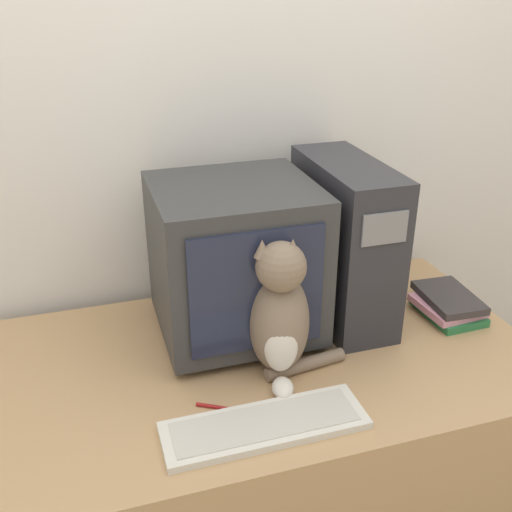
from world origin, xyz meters
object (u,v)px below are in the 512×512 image
(keyboard, at_px, (265,425))
(pen, at_px, (229,409))
(book_stack, at_px, (448,305))
(cat, at_px, (280,316))
(crt_monitor, at_px, (235,260))
(computer_tower, at_px, (344,241))

(keyboard, bearing_deg, pen, 126.61)
(keyboard, relative_size, book_stack, 2.13)
(cat, bearing_deg, keyboard, -102.35)
(crt_monitor, bearing_deg, cat, -75.22)
(crt_monitor, xyz_separation_m, keyboard, (-0.05, -0.40, -0.21))
(keyboard, xyz_separation_m, cat, (0.10, 0.20, 0.15))
(cat, xyz_separation_m, book_stack, (0.56, 0.10, -0.13))
(book_stack, bearing_deg, keyboard, -155.57)
(cat, relative_size, book_stack, 1.73)
(keyboard, distance_m, book_stack, 0.73)
(book_stack, bearing_deg, pen, -163.13)
(crt_monitor, height_order, keyboard, crt_monitor)
(crt_monitor, relative_size, computer_tower, 0.94)
(computer_tower, distance_m, cat, 0.35)
(keyboard, bearing_deg, cat, 62.72)
(computer_tower, xyz_separation_m, cat, (-0.27, -0.22, -0.07))
(book_stack, xyz_separation_m, pen, (-0.72, -0.22, -0.03))
(crt_monitor, bearing_deg, pen, -108.66)
(computer_tower, height_order, book_stack, computer_tower)
(cat, xyz_separation_m, pen, (-0.16, -0.12, -0.15))
(computer_tower, relative_size, pen, 3.27)
(keyboard, xyz_separation_m, book_stack, (0.66, 0.30, 0.02))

